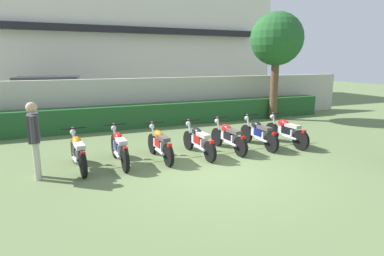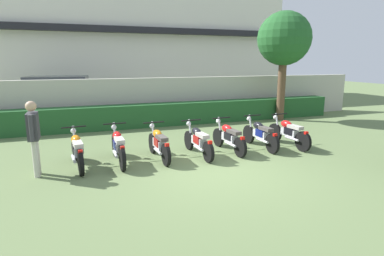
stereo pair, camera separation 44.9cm
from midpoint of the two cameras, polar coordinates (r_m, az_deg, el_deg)
ground at (r=7.69m, az=3.37°, el=-7.78°), size 60.00×60.00×0.00m
building at (r=22.82m, az=-15.25°, el=15.46°), size 21.49×6.50×8.26m
compound_wall at (r=13.53m, az=-8.95°, el=4.86°), size 20.41×0.30×1.90m
hedge_row at (r=12.93m, az=-8.12°, el=2.33°), size 16.33×0.70×0.91m
parked_car at (r=16.39m, az=-24.54°, el=5.10°), size 4.69×2.52×1.89m
tree_near_inspector at (r=14.68m, az=14.13°, el=15.09°), size 2.29×2.29×4.68m
motorcycle_in_row_0 at (r=8.21m, az=-21.33°, el=-4.00°), size 0.60×1.82×0.97m
motorcycle_in_row_1 at (r=8.32m, az=-14.48°, el=-3.33°), size 0.60×1.92×0.97m
motorcycle_in_row_2 at (r=8.51m, az=-7.31°, el=-2.81°), size 0.60×1.81×0.94m
motorcycle_in_row_3 at (r=8.80m, az=-0.26°, el=-2.24°), size 0.60×1.89×0.94m
motorcycle_in_row_4 at (r=9.28m, az=5.19°, el=-1.54°), size 0.60×1.83×0.94m
motorcycle_in_row_5 at (r=9.83m, az=10.62°, el=-0.90°), size 0.60×1.86×0.95m
motorcycle_in_row_6 at (r=10.26m, az=15.36°, el=-0.55°), size 0.60×1.89×0.96m
inspector_person at (r=7.87m, az=-28.02°, el=-0.92°), size 0.23×0.69×1.73m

